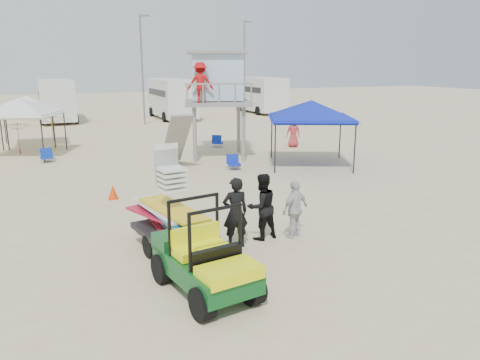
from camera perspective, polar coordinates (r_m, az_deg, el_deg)
name	(u,v)px	position (r m, az deg, el deg)	size (l,w,h in m)	color
ground	(273,267)	(10.79, 3.99, -10.53)	(140.00, 140.00, 0.00)	beige
utility_cart	(204,253)	(9.30, -4.36, -8.83)	(1.59, 2.62, 1.87)	#0B4B1B
surf_trailer	(172,215)	(11.37, -8.25, -4.19)	(1.74, 2.75, 2.34)	black
man_left	(235,213)	(11.59, -0.58, -3.99)	(0.65, 0.43, 1.79)	black
man_mid	(262,207)	(12.15, 2.66, -3.26)	(0.85, 0.66, 1.75)	black
man_right	(295,209)	(12.35, 6.72, -3.53)	(0.91, 0.38, 1.55)	silver
lifeguard_tower	(215,81)	(22.88, -3.12, 11.98)	(3.89, 3.89, 4.95)	gray
canopy_blue	(311,104)	(21.12, 8.69, 9.20)	(4.60, 4.60, 3.33)	black
canopy_white_a	(20,101)	(25.61, -25.26, 8.72)	(4.21, 4.21, 3.27)	black
canopy_white_c	(26,99)	(28.73, -24.68, 9.02)	(2.79, 2.79, 3.17)	black
umbrella_a	(19,138)	(26.19, -25.39, 4.60)	(1.79, 1.83, 1.64)	#AD1F12
umbrella_b	(54,133)	(26.47, -21.78, 5.34)	(2.09, 2.13, 1.92)	gold
cone_near	(113,192)	(16.47, -15.22, -1.39)	(0.34, 0.34, 0.50)	#E53C07
beach_chair_a	(47,155)	(23.75, -22.51, 2.80)	(0.63, 0.68, 0.64)	#0E309C
beach_chair_b	(233,162)	(20.40, -0.80, 2.20)	(0.67, 0.73, 0.64)	#0E229F
beach_chair_c	(217,141)	(26.09, -2.81, 4.77)	(0.73, 0.83, 0.64)	#0F2AA5
rv_mid_left	(56,99)	(40.30, -21.51, 9.20)	(2.65, 6.50, 3.25)	silver
rv_mid_right	(172,97)	(40.19, -8.33, 9.99)	(2.64, 7.00, 3.25)	silver
rv_far_right	(260,93)	(44.78, 2.50, 10.51)	(2.64, 6.60, 3.25)	silver
light_pole_left	(142,71)	(36.49, -11.82, 12.92)	(0.14, 0.14, 8.00)	slate
light_pole_right	(244,70)	(40.72, 0.53, 13.28)	(0.14, 0.14, 8.00)	slate
distant_beachgoers	(55,136)	(26.03, -21.66, 4.95)	(19.10, 6.20, 1.71)	teal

